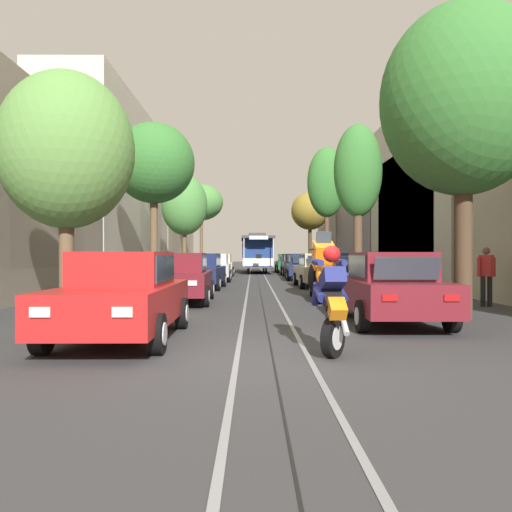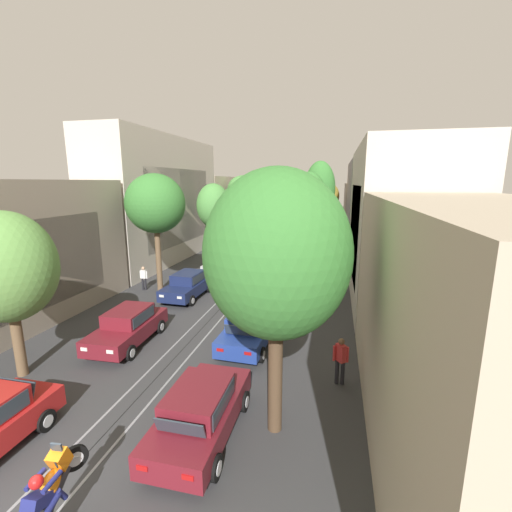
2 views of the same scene
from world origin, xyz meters
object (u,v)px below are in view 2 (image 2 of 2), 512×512
Objects in this scene: street_tree_kerb_right_near at (277,256)px; cable_car_trolley at (280,230)px; parked_car_navy_fourth_right at (288,263)px; street_tree_kerb_left_fourth at (243,189)px; street_tree_kerb_left_mid at (213,206)px; pedestrian_on_right_pavement at (341,358)px; street_tree_kerb_right_mid at (320,190)px; motorcycle_with_rider at (50,494)px; parked_car_beige_mid_right at (275,286)px; street_tree_kerb_left_second at (155,204)px; parked_car_silver_fourth_left at (221,263)px; parked_car_navy_mid_left at (188,285)px; pedestrian_on_left_pavement at (144,277)px; parked_car_maroon_second_left at (128,327)px; parked_car_maroon_near_right at (201,411)px; parked_car_blue_second_right at (249,328)px; street_tree_kerb_left_near at (7,268)px; parked_car_black_fifth_right at (297,249)px; fire_hydrant at (126,314)px; parked_car_green_sixth_right at (302,239)px; parked_car_beige_fifth_left at (243,247)px; street_tree_kerb_right_fourth at (325,196)px.

cable_car_trolley is at bearing 98.75° from street_tree_kerb_right_near.
street_tree_kerb_left_fourth is (-7.64, 15.18, 5.43)m from parked_car_navy_fourth_right.
pedestrian_on_right_pavement is at bearing -59.20° from street_tree_kerb_left_mid.
motorcycle_with_rider is (-3.87, -26.28, -5.42)m from street_tree_kerb_right_mid.
street_tree_kerb_left_mid reaches higher than parked_car_beige_mid_right.
parked_car_beige_mid_right is 12.18m from street_tree_kerb_right_mid.
street_tree_kerb_left_second is at bearing 110.59° from motorcycle_with_rider.
street_tree_kerb_right_mid reaches higher than parked_car_navy_fourth_right.
parked_car_silver_fourth_left is 1.00× the size of parked_car_navy_fourth_right.
street_tree_kerb_left_fourth is at bearing 89.85° from street_tree_kerb_left_mid.
parked_car_navy_mid_left is at bearing -90.69° from parked_car_silver_fourth_left.
parked_car_beige_mid_right is 2.74× the size of pedestrian_on_left_pavement.
parked_car_maroon_near_right is at bearing -41.78° from parked_car_maroon_second_left.
street_tree_kerb_left_mid is at bearing 114.26° from parked_car_silver_fourth_left.
parked_car_navy_mid_left and parked_car_blue_second_right have the same top height.
parked_car_navy_mid_left is 3.60m from pedestrian_on_left_pavement.
street_tree_kerb_left_fourth is at bearing 131.52° from street_tree_kerb_right_mid.
street_tree_kerb_left_fourth reaches higher than pedestrian_on_left_pavement.
street_tree_kerb_left_near reaches higher than pedestrian_on_left_pavement.
cable_car_trolley is at bearing 112.45° from parked_car_black_fifth_right.
street_tree_kerb_left_mid is 4.37× the size of pedestrian_on_left_pavement.
parked_car_maroon_near_right reaches higher than fire_hydrant.
parked_car_maroon_second_left is 9.24m from parked_car_beige_mid_right.
parked_car_navy_mid_left is 1.00× the size of parked_car_beige_mid_right.
motorcycle_with_rider reaches higher than parked_car_maroon_second_left.
parked_car_black_fifth_right is 24.53m from street_tree_kerb_right_near.
parked_car_black_fifth_right is at bearing -88.63° from parked_car_green_sixth_right.
street_tree_kerb_left_second is at bearing -89.78° from street_tree_kerb_left_fourth.
pedestrian_on_left_pavement is at bearing -178.60° from parked_car_beige_mid_right.
street_tree_kerb_right_fourth reaches higher than parked_car_beige_fifth_left.
street_tree_kerb_right_near is (9.73, -22.26, 0.29)m from street_tree_kerb_left_mid.
cable_car_trolley is at bearing 101.82° from parked_car_navy_fourth_right.
pedestrian_on_right_pavement reaches higher than parked_car_navy_fourth_right.
motorcycle_with_rider is at bearing -133.12° from street_tree_kerb_right_near.
street_tree_kerb_right_fourth reaches higher than parked_car_maroon_near_right.
parked_car_beige_fifth_left is at bearing 85.12° from fire_hydrant.
street_tree_kerb_left_fourth is (-2.36, 22.63, 5.43)m from parked_car_navy_mid_left.
parked_car_blue_second_right is 9.30m from motorcycle_with_rider.
cable_car_trolley is at bearing 167.87° from parked_car_green_sixth_right.
parked_car_blue_second_right is at bearing -45.96° from parked_car_navy_mid_left.
street_tree_kerb_left_mid is at bearing 113.61° from street_tree_kerb_right_near.
parked_car_blue_second_right is 10.87m from pedestrian_on_left_pavement.
parked_car_beige_fifth_left is at bearing 79.96° from street_tree_kerb_left_second.
parked_car_navy_fourth_right is 5.24× the size of fire_hydrant.
parked_car_silver_fourth_left and parked_car_beige_mid_right have the same top height.
cable_car_trolley reaches higher than parked_car_green_sixth_right.
parked_car_black_fifth_right is 0.61× the size of street_tree_kerb_right_fourth.
parked_car_beige_fifth_left is at bearing -178.23° from parked_car_black_fifth_right.
parked_car_beige_mid_right is at bearing -89.35° from parked_car_navy_fourth_right.
pedestrian_on_left_pavement is (-3.50, 0.81, 0.10)m from parked_car_navy_mid_left.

